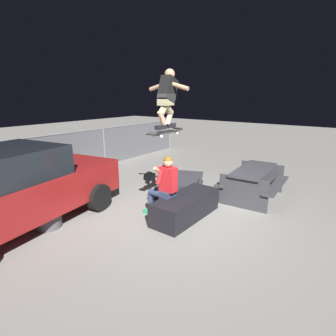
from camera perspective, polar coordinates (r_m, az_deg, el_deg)
name	(u,v)px	position (r m, az deg, el deg)	size (l,w,h in m)	color
ground_plane	(179,217)	(5.76, 2.40, -10.23)	(40.00, 40.00, 0.00)	gray
ledge_box_main	(186,207)	(5.65, 3.77, -8.13)	(1.66, 0.64, 0.48)	black
person_sitting_on_ledge	(164,184)	(5.49, -0.88, -3.35)	(0.59, 0.75, 1.31)	#2D3856
skateboard	(166,132)	(5.37, -0.48, 7.62)	(1.03, 0.26, 0.13)	black
skater_airborne	(167,96)	(5.37, -0.15, 14.97)	(0.62, 0.89, 1.12)	black
kicker_ramp	(183,184)	(7.54, 3.21, -3.40)	(1.32, 1.30, 0.43)	#28282D
picnic_table_back	(253,178)	(6.92, 17.58, -2.10)	(1.77, 1.43, 0.75)	#38383D
trash_bin	(46,207)	(5.68, -24.38, -7.49)	(0.54, 0.54, 0.82)	#47474C
fence_back	(53,155)	(8.83, -23.18, 2.50)	(12.05, 0.05, 1.34)	slate
parked_car	(10,190)	(5.77, -30.44, -3.95)	(4.42, 2.43, 1.56)	maroon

